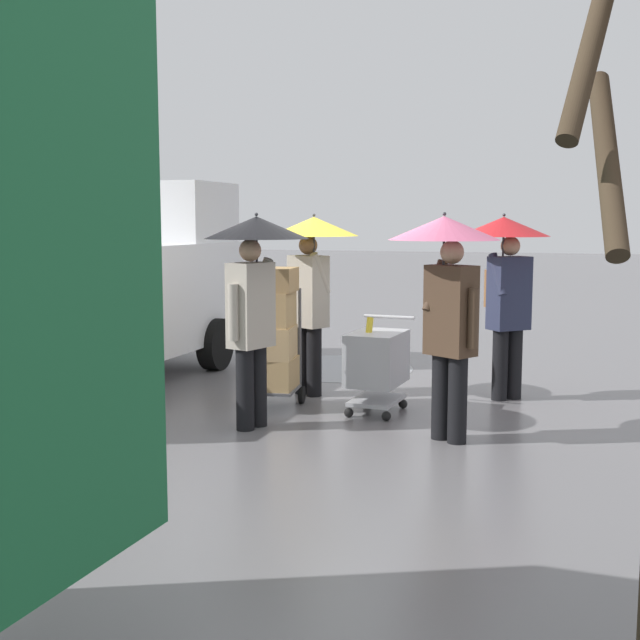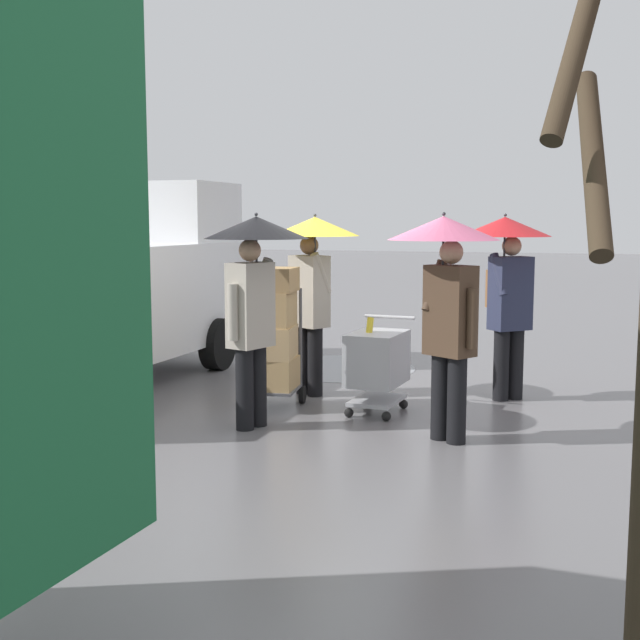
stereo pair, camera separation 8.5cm
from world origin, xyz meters
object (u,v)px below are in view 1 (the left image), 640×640
object	(u,v)px
pedestrian_far_side	(447,273)
shopping_cart_vendor	(377,361)
pedestrian_black_side	(311,262)
pedestrian_pink_side	(254,270)
cargo_van_parked_right	(97,291)
pedestrian_white_side	(506,264)
hand_dolly_boxes	(275,333)

from	to	relation	value
pedestrian_far_side	shopping_cart_vendor	bearing A→B (deg)	-43.99
shopping_cart_vendor	pedestrian_black_side	world-z (taller)	pedestrian_black_side
pedestrian_pink_side	pedestrian_far_side	bearing A→B (deg)	-176.59
cargo_van_parked_right	pedestrian_far_side	size ratio (longest dim) A/B	2.49
cargo_van_parked_right	pedestrian_pink_side	distance (m)	3.11
cargo_van_parked_right	pedestrian_black_side	size ratio (longest dim) A/B	2.49
pedestrian_white_side	cargo_van_parked_right	bearing A→B (deg)	7.51
pedestrian_far_side	hand_dolly_boxes	bearing A→B (deg)	-19.40
pedestrian_pink_side	pedestrian_white_side	xyz separation A→B (m)	(-2.24, -2.07, -0.01)
hand_dolly_boxes	pedestrian_white_side	xyz separation A→B (m)	(-2.34, -1.25, 0.73)
pedestrian_white_side	pedestrian_far_side	bearing A→B (deg)	80.03
cargo_van_parked_right	pedestrian_white_side	size ratio (longest dim) A/B	2.49
pedestrian_pink_side	pedestrian_white_side	distance (m)	3.04
hand_dolly_boxes	pedestrian_black_side	distance (m)	1.08
pedestrian_far_side	cargo_van_parked_right	bearing A→B (deg)	-15.61
shopping_cart_vendor	hand_dolly_boxes	distance (m)	1.16
pedestrian_pink_side	pedestrian_black_side	size ratio (longest dim) A/B	1.00
pedestrian_black_side	shopping_cart_vendor	bearing A→B (deg)	147.14
hand_dolly_boxes	pedestrian_pink_side	distance (m)	1.11
pedestrian_pink_side	pedestrian_far_side	size ratio (longest dim) A/B	1.00
pedestrian_black_side	pedestrian_white_side	world-z (taller)	same
shopping_cart_vendor	pedestrian_black_side	distance (m)	1.52
cargo_van_parked_right	hand_dolly_boxes	distance (m)	2.73
cargo_van_parked_right	shopping_cart_vendor	bearing A→B (deg)	173.22
shopping_cart_vendor	pedestrian_white_side	size ratio (longest dim) A/B	0.49
cargo_van_parked_right	pedestrian_pink_side	bearing A→B (deg)	152.84
pedestrian_pink_side	pedestrian_white_side	world-z (taller)	same
cargo_van_parked_right	pedestrian_white_side	distance (m)	5.04
pedestrian_white_side	pedestrian_black_side	bearing A→B (deg)	12.64
hand_dolly_boxes	cargo_van_parked_right	bearing A→B (deg)	-12.65
shopping_cart_vendor	pedestrian_white_side	distance (m)	1.93
shopping_cart_vendor	pedestrian_pink_side	world-z (taller)	pedestrian_pink_side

